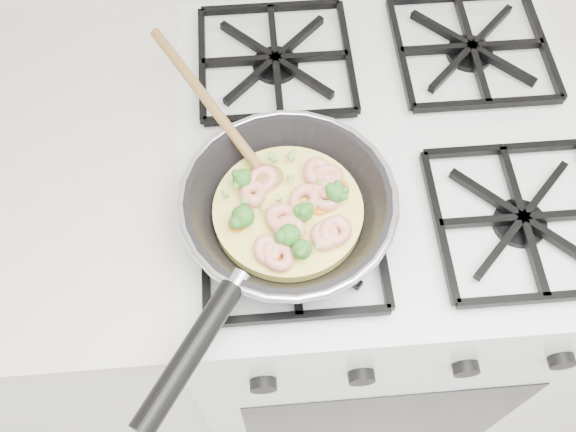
{
  "coord_description": "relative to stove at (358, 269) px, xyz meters",
  "views": [
    {
      "loc": [
        -0.19,
        1.17,
        1.64
      ],
      "look_at": [
        -0.15,
        1.57,
        0.93
      ],
      "focal_mm": 39.9,
      "sensor_mm": 36.0,
      "label": 1
    }
  ],
  "objects": [
    {
      "name": "skillet",
      "position": [
        -0.16,
        -0.13,
        0.49
      ],
      "size": [
        0.32,
        0.53,
        0.09
      ],
      "rotation": [
        0.0,
        0.0,
        0.37
      ],
      "color": "black",
      "rests_on": "stove"
    },
    {
      "name": "stove",
      "position": [
        0.0,
        0.0,
        0.0
      ],
      "size": [
        0.6,
        0.6,
        0.92
      ],
      "color": "white",
      "rests_on": "ground"
    }
  ]
}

